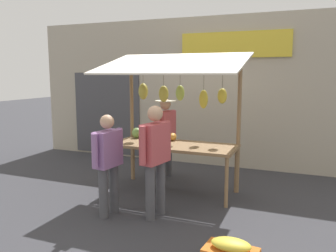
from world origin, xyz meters
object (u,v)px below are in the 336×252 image
market_stall (173,107)px  shopper_in_striped_shirt (155,153)px  shopper_with_shopping_bag (108,159)px  vendor_with_sunhat (165,132)px

market_stall → shopper_in_striped_shirt: market_stall is taller
shopper_in_striped_shirt → shopper_with_shopping_bag: bearing=117.2°
market_stall → shopper_with_shopping_bag: 1.62m
market_stall → shopper_with_shopping_bag: bearing=70.3°
market_stall → vendor_with_sunhat: (0.44, -0.70, -0.58)m
vendor_with_sunhat → shopper_with_shopping_bag: (0.06, 2.09, -0.09)m
market_stall → vendor_with_sunhat: 1.02m
vendor_with_sunhat → shopper_in_striped_shirt: bearing=27.2°
shopper_in_striped_shirt → market_stall: bearing=19.1°
shopper_in_striped_shirt → shopper_with_shopping_bag: 0.72m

